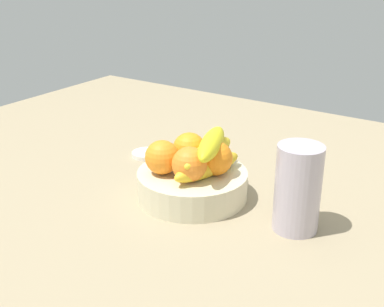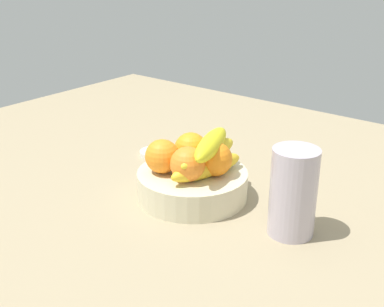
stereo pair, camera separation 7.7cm
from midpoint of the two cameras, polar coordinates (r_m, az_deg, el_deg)
name	(u,v)px [view 1 (the left image)]	position (r cm, az deg, el deg)	size (l,w,h in cm)	color
ground_plane	(207,208)	(101.76, -0.45, -6.24)	(180.00, 140.00, 3.00)	#9B8A6B
fruit_bowl	(192,185)	(101.53, -2.17, -3.59)	(22.28, 22.28, 5.61)	beige
orange_front_left	(162,157)	(98.92, -5.64, -0.46)	(6.84, 6.84, 6.84)	orange
orange_front_right	(189,164)	(95.33, -2.60, -1.27)	(6.84, 6.84, 6.84)	orange
orange_center	(215,158)	(97.96, 0.43, -0.58)	(6.84, 6.84, 6.84)	orange
orange_back_left	(189,149)	(102.61, -2.46, 0.49)	(6.84, 6.84, 6.84)	orange
banana_bunch	(209,154)	(97.86, -0.35, -0.11)	(9.65, 18.64, 8.40)	yellow
thermos_tumbler	(297,189)	(89.19, 9.48, -4.02)	(8.21, 8.21, 16.02)	#B9ADBD
jar_lid	(146,154)	(123.25, -7.02, -0.09)	(6.93, 6.93, 1.06)	white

